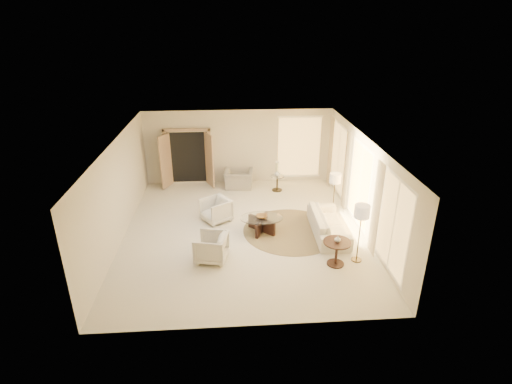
{
  "coord_description": "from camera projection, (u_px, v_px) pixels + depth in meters",
  "views": [
    {
      "loc": [
        -0.38,
        -10.46,
        5.86
      ],
      "look_at": [
        0.4,
        0.4,
        1.1
      ],
      "focal_mm": 28.0,
      "sensor_mm": 36.0,
      "label": 1
    }
  ],
  "objects": [
    {
      "name": "armchair_right",
      "position": [
        211.0,
        246.0,
        10.39
      ],
      "size": [
        0.9,
        0.93,
        0.81
      ],
      "primitive_type": "imported",
      "rotation": [
        0.0,
        0.0,
        -1.79
      ],
      "color": "beige",
      "rests_on": "room"
    },
    {
      "name": "coffee_table",
      "position": [
        262.0,
        223.0,
        11.81
      ],
      "size": [
        1.52,
        1.52,
        0.47
      ],
      "rotation": [
        0.0,
        0.0,
        0.22
      ],
      "color": "black",
      "rests_on": "room"
    },
    {
      "name": "accent_chair",
      "position": [
        239.0,
        176.0,
        14.86
      ],
      "size": [
        1.1,
        0.78,
        0.91
      ],
      "primitive_type": "imported",
      "rotation": [
        0.0,
        0.0,
        3.03
      ],
      "color": "gray",
      "rests_on": "room"
    },
    {
      "name": "armchair_left",
      "position": [
        216.0,
        209.0,
        12.41
      ],
      "size": [
        1.05,
        1.06,
        0.81
      ],
      "primitive_type": "imported",
      "rotation": [
        0.0,
        0.0,
        -0.99
      ],
      "color": "beige",
      "rests_on": "room"
    },
    {
      "name": "area_rug",
      "position": [
        291.0,
        231.0,
        11.97
      ],
      "size": [
        2.9,
        2.9,
        0.01
      ],
      "primitive_type": "cylinder",
      "rotation": [
        0.0,
        0.0,
        0.01
      ],
      "color": "#453720",
      "rests_on": "room"
    },
    {
      "name": "end_table",
      "position": [
        337.0,
        249.0,
        10.16
      ],
      "size": [
        0.71,
        0.71,
        0.67
      ],
      "rotation": [
        0.0,
        0.0,
        -0.4
      ],
      "color": "black",
      "rests_on": "room"
    },
    {
      "name": "floor_lamp_near",
      "position": [
        335.0,
        180.0,
        12.38
      ],
      "size": [
        0.35,
        0.35,
        1.46
      ],
      "rotation": [
        0.0,
        0.0,
        -0.08
      ],
      "color": "black",
      "rests_on": "room"
    },
    {
      "name": "floor_lamp_far",
      "position": [
        362.0,
        214.0,
        9.97
      ],
      "size": [
        0.39,
        0.39,
        1.6
      ],
      "rotation": [
        0.0,
        0.0,
        0.09
      ],
      "color": "black",
      "rests_on": "room"
    },
    {
      "name": "bowl",
      "position": [
        262.0,
        216.0,
        11.73
      ],
      "size": [
        0.34,
        0.34,
        0.08
      ],
      "primitive_type": "imported",
      "rotation": [
        0.0,
        0.0,
        0.1
      ],
      "color": "brown",
      "rests_on": "coffee_table"
    },
    {
      "name": "room",
      "position": [
        243.0,
        188.0,
        11.37
      ],
      "size": [
        7.04,
        8.04,
        2.83
      ],
      "color": "beige",
      "rests_on": "ground"
    },
    {
      "name": "side_table",
      "position": [
        277.0,
        182.0,
        14.64
      ],
      "size": [
        0.49,
        0.49,
        0.57
      ],
      "rotation": [
        0.0,
        0.0,
        -0.14
      ],
      "color": "black",
      "rests_on": "room"
    },
    {
      "name": "curtains_right",
      "position": [
        350.0,
        176.0,
        12.55
      ],
      "size": [
        0.06,
        5.2,
        2.6
      ],
      "primitive_type": null,
      "color": "tan",
      "rests_on": "room"
    },
    {
      "name": "side_vase",
      "position": [
        277.0,
        173.0,
        14.5
      ],
      "size": [
        0.24,
        0.24,
        0.22
      ],
      "primitive_type": "imported",
      "rotation": [
        0.0,
        0.0,
        -0.12
      ],
      "color": "silver",
      "rests_on": "side_table"
    },
    {
      "name": "window_back_corner",
      "position": [
        299.0,
        147.0,
        15.15
      ],
      "size": [
        1.7,
        0.1,
        2.4
      ],
      "primitive_type": null,
      "color": "#EFBA5F",
      "rests_on": "room"
    },
    {
      "name": "sofa",
      "position": [
        328.0,
        224.0,
        11.68
      ],
      "size": [
        0.94,
        2.28,
        0.66
      ],
      "primitive_type": "imported",
      "rotation": [
        0.0,
        0.0,
        1.55
      ],
      "color": "beige",
      "rests_on": "room"
    },
    {
      "name": "end_vase",
      "position": [
        338.0,
        239.0,
        10.05
      ],
      "size": [
        0.17,
        0.17,
        0.16
      ],
      "primitive_type": "imported",
      "rotation": [
        0.0,
        0.0,
        -0.07
      ],
      "color": "silver",
      "rests_on": "end_table"
    },
    {
      "name": "french_doors",
      "position": [
        188.0,
        158.0,
        14.87
      ],
      "size": [
        1.95,
        0.66,
        2.16
      ],
      "color": "tan",
      "rests_on": "room"
    },
    {
      "name": "windows_right",
      "position": [
        360.0,
        185.0,
        11.71
      ],
      "size": [
        0.1,
        6.4,
        2.4
      ],
      "primitive_type": null,
      "color": "#EFBA5F",
      "rests_on": "room"
    }
  ]
}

